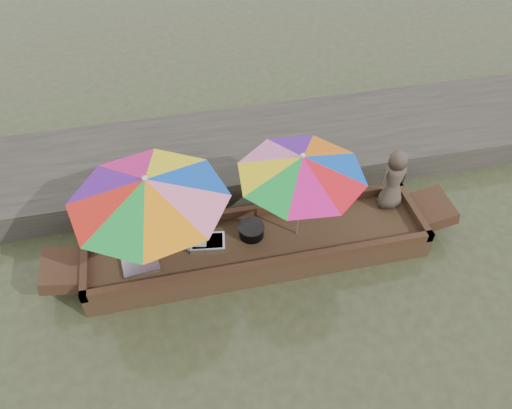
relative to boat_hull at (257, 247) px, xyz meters
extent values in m
plane|color=#333921|center=(0.00, 0.00, -0.17)|extent=(80.00, 80.00, 0.00)
cube|color=#2D2B26|center=(0.00, 2.20, 0.08)|extent=(22.00, 2.20, 0.50)
cube|color=black|center=(0.00, 0.00, 0.00)|extent=(5.12, 1.20, 0.35)
cylinder|color=black|center=(-1.64, 0.26, 0.27)|extent=(0.38, 0.38, 0.20)
cube|color=silver|center=(-0.74, 0.06, 0.22)|extent=(0.55, 0.42, 0.09)
cube|color=silver|center=(-1.74, -0.14, 0.21)|extent=(0.54, 0.40, 0.06)
cylinder|color=black|center=(-0.07, 0.11, 0.26)|extent=(0.37, 0.37, 0.17)
cube|color=silver|center=(-0.89, 0.09, 0.30)|extent=(0.32, 0.28, 0.26)
imported|color=#493E33|center=(2.21, 0.29, 0.72)|extent=(0.57, 0.41, 1.08)
camera|label=1|loc=(-1.09, -4.82, 5.83)|focal=35.00mm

